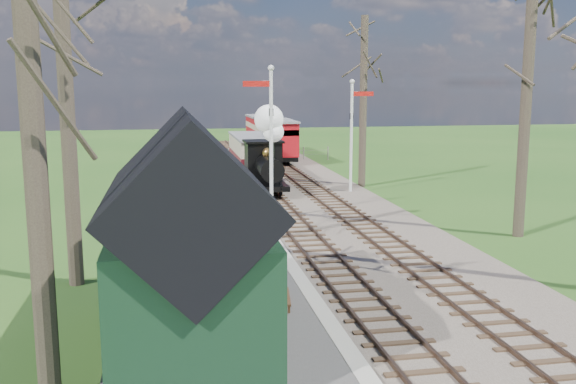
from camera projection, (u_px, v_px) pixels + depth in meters
name	position (u px, v px, depth m)	size (l,w,h in m)	color
distant_hills	(226.00, 269.00, 75.82)	(114.40, 48.00, 22.02)	#385B23
ballast_bed	(292.00, 194.00, 31.98)	(8.00, 60.00, 0.10)	brown
track_near	(267.00, 194.00, 31.74)	(1.60, 60.00, 0.15)	brown
track_far	(318.00, 192.00, 32.21)	(1.60, 60.00, 0.15)	brown
platform	(204.00, 234.00, 23.36)	(5.00, 44.00, 0.20)	#474442
coping_strip	(267.00, 231.00, 23.77)	(0.40, 44.00, 0.21)	#B2AD9E
station_shed	(189.00, 244.00, 13.16)	(3.25, 6.30, 4.78)	black
semaphore_near	(269.00, 132.00, 25.20)	(1.22, 0.24, 6.22)	silver
semaphore_far	(353.00, 127.00, 31.98)	(1.22, 0.24, 5.72)	silver
bare_trees	(367.00, 94.00, 19.59)	(15.51, 22.39, 12.00)	#382D23
fence_line	(241.00, 154.00, 45.30)	(12.60, 0.08, 1.00)	slate
locomotive	(266.00, 156.00, 31.32)	(1.74, 4.07, 4.36)	black
coach	(251.00, 154.00, 37.29)	(2.03, 6.97, 2.14)	black
red_carriage_a	(276.00, 139.00, 44.49)	(2.32, 5.76, 2.45)	black
red_carriage_b	(264.00, 133.00, 49.82)	(2.32, 5.76, 2.45)	black
sign_board	(258.00, 267.00, 16.78)	(0.40, 0.75, 1.15)	#114F25
bench	(278.00, 291.00, 15.53)	(0.54, 1.33, 0.74)	#4D301B
person	(238.00, 294.00, 14.47)	(0.46, 0.30, 1.26)	black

